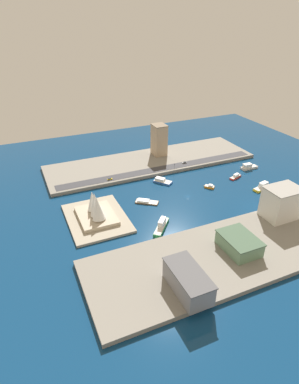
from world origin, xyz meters
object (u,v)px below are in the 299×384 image
object	(u,v)px
catamaran_blue	(162,181)
sedan_silver	(184,163)
ferry_yellow_fast	(263,187)
terminal_long_green	(239,243)
ferry_green_doubledeck	(161,226)
traffic_light_waterfront	(174,166)
tugboat_red	(236,177)
opera_landmark	(96,208)
ferry_white_commuter	(249,167)
water_taxi_orange	(209,186)
taxi_yellow_cab	(110,179)
apartment_midrise_tan	(159,140)
warehouse_low_gray	(188,281)
hotel_broad_white	(282,203)
barge_flat_brown	(146,202)

from	to	relation	value
catamaran_blue	sedan_silver	size ratio (longest dim) A/B	3.82
ferry_yellow_fast	terminal_long_green	bearing A→B (deg)	129.87
ferry_green_doubledeck	sedan_silver	bearing A→B (deg)	-37.71
terminal_long_green	traffic_light_waterfront	bearing A→B (deg)	-8.62
tugboat_red	opera_landmark	bearing A→B (deg)	96.05
catamaran_blue	tugboat_red	world-z (taller)	catamaran_blue
catamaran_blue	terminal_long_green	distance (m)	123.02
ferry_white_commuter	tugboat_red	bearing A→B (deg)	115.22
water_taxi_orange	taxi_yellow_cab	distance (m)	101.17
sedan_silver	taxi_yellow_cab	bearing A→B (deg)	93.40
traffic_light_waterfront	terminal_long_green	bearing A→B (deg)	171.38
ferry_yellow_fast	apartment_midrise_tan	distance (m)	131.33
ferry_yellow_fast	sedan_silver	xyz separation A→B (m)	(79.25, 44.30, 1.88)
apartment_midrise_tan	catamaran_blue	bearing A→B (deg)	157.57
ferry_yellow_fast	sedan_silver	distance (m)	90.81
water_taxi_orange	warehouse_low_gray	bearing A→B (deg)	141.42
sedan_silver	ferry_green_doubledeck	bearing A→B (deg)	142.29
warehouse_low_gray	opera_landmark	distance (m)	107.28
terminal_long_green	sedan_silver	world-z (taller)	terminal_long_green
hotel_broad_white	traffic_light_waterfront	world-z (taller)	hotel_broad_white
ferry_green_doubledeck	hotel_broad_white	world-z (taller)	hotel_broad_white
ferry_green_doubledeck	traffic_light_waterfront	size ratio (longest dim) A/B	3.71
tugboat_red	apartment_midrise_tan	size ratio (longest dim) A/B	0.46
warehouse_low_gray	traffic_light_waterfront	size ratio (longest dim) A/B	5.57
sedan_silver	ferry_yellow_fast	bearing A→B (deg)	-150.80
terminal_long_green	traffic_light_waterfront	size ratio (longest dim) A/B	4.60
ferry_green_doubledeck	warehouse_low_gray	world-z (taller)	warehouse_low_gray
barge_flat_brown	warehouse_low_gray	bearing A→B (deg)	169.82
barge_flat_brown	warehouse_low_gray	size ratio (longest dim) A/B	0.59
traffic_light_waterfront	opera_landmark	xyz separation A→B (m)	(-55.14, 102.87, 2.86)
catamaran_blue	ferry_yellow_fast	bearing A→B (deg)	-121.91
hotel_broad_white	opera_landmark	world-z (taller)	hotel_broad_white
ferry_green_doubledeck	tugboat_red	world-z (taller)	ferry_green_doubledeck
catamaran_blue	taxi_yellow_cab	world-z (taller)	taxi_yellow_cab
ferry_yellow_fast	ferry_white_commuter	distance (m)	47.47
apartment_midrise_tan	taxi_yellow_cab	xyz separation A→B (m)	(-41.68, 75.23, -17.44)
tugboat_red	ferry_white_commuter	distance (m)	30.38
ferry_green_doubledeck	apartment_midrise_tan	world-z (taller)	apartment_midrise_tan
tugboat_red	opera_landmark	xyz separation A→B (m)	(-16.52, 155.95, 9.09)
ferry_yellow_fast	sedan_silver	size ratio (longest dim) A/B	4.42
ferry_green_doubledeck	apartment_midrise_tan	size ratio (longest dim) A/B	0.66
catamaran_blue	hotel_broad_white	world-z (taller)	hotel_broad_white
barge_flat_brown	tugboat_red	xyz separation A→B (m)	(8.33, -107.21, 0.51)
barge_flat_brown	hotel_broad_white	xyz separation A→B (m)	(-70.84, -91.02, 15.79)
warehouse_low_gray	apartment_midrise_tan	bearing A→B (deg)	-20.69
terminal_long_green	taxi_yellow_cab	bearing A→B (deg)	19.56
water_taxi_orange	opera_landmark	xyz separation A→B (m)	(-9.00, 118.34, 9.26)
terminal_long_green	catamaran_blue	bearing A→B (deg)	0.76
hotel_broad_white	taxi_yellow_cab	bearing A→B (deg)	41.76
water_taxi_orange	opera_landmark	distance (m)	119.04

